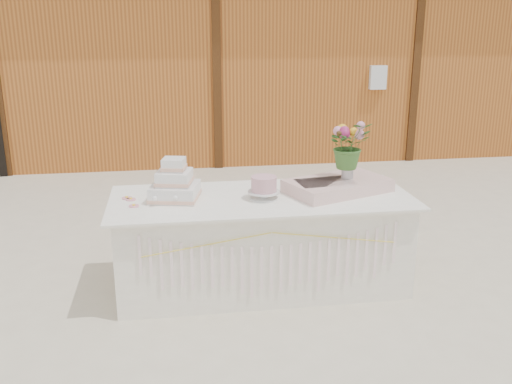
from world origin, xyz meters
TOP-DOWN VIEW (x-y plane):
  - ground at (0.00, 0.00)m, footprint 80.00×80.00m
  - barn at (-0.01, 5.99)m, footprint 12.60×4.60m
  - cake_table at (0.00, -0.00)m, footprint 2.40×1.00m
  - wedding_cake at (-0.68, 0.04)m, footprint 0.44×0.44m
  - pink_cake_stand at (0.01, -0.06)m, footprint 0.25×0.25m
  - satin_runner at (0.64, 0.04)m, footprint 0.93×0.74m
  - flower_vase at (0.72, 0.08)m, footprint 0.10×0.10m
  - bouquet at (0.72, 0.08)m, footprint 0.40×0.36m
  - loose_flowers at (-1.02, 0.07)m, footprint 0.29×0.41m

SIDE VIEW (x-z plane):
  - ground at x=0.00m, z-range 0.00..0.00m
  - cake_table at x=0.00m, z-range 0.00..0.77m
  - loose_flowers at x=-1.02m, z-range 0.77..0.79m
  - satin_runner at x=0.64m, z-range 0.77..0.87m
  - pink_cake_stand at x=0.01m, z-range 0.78..0.96m
  - wedding_cake at x=-0.68m, z-range 0.72..1.05m
  - flower_vase at x=0.72m, z-range 0.87..1.01m
  - bouquet at x=0.72m, z-range 1.01..1.39m
  - barn at x=-0.01m, z-range 0.03..3.33m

